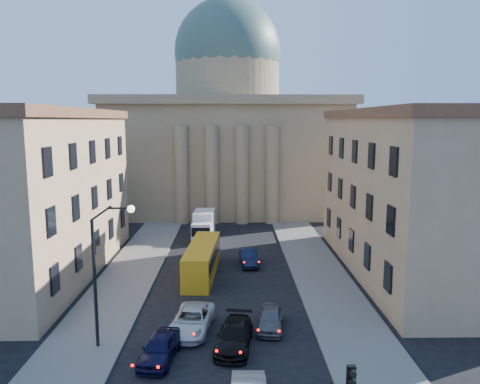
# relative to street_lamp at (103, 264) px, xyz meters

# --- Properties ---
(sidewalk_left) EXTENTS (5.00, 60.00, 0.15)m
(sidewalk_left) POSITION_rel_street_lamp_xyz_m (-1.53, 10.00, -5.21)
(sidewalk_left) COLOR #625F5A
(sidewalk_left) RESTS_ON ground
(sidewalk_right) EXTENTS (5.00, 60.00, 0.15)m
(sidewalk_right) POSITION_rel_street_lamp_xyz_m (15.47, 10.00, -5.21)
(sidewalk_right) COLOR #625F5A
(sidewalk_right) RESTS_ON ground
(church) EXTENTS (68.02, 28.76, 36.60)m
(church) POSITION_rel_street_lamp_xyz_m (6.97, 47.47, 6.59)
(church) COLOR olive
(church) RESTS_ON ground
(building_left) EXTENTS (11.60, 26.60, 14.70)m
(building_left) POSITION_rel_street_lamp_xyz_m (-10.03, 14.00, 2.14)
(building_left) COLOR tan
(building_left) RESTS_ON ground
(building_right) EXTENTS (11.60, 26.60, 14.70)m
(building_right) POSITION_rel_street_lamp_xyz_m (23.97, 14.00, 2.14)
(building_right) COLOR tan
(building_right) RESTS_ON ground
(street_lamp) EXTENTS (2.62, 0.44, 8.83)m
(street_lamp) POSITION_rel_street_lamp_xyz_m (0.00, 0.00, 0.00)
(street_lamp) COLOR black
(street_lamp) RESTS_ON ground
(car_left_near) EXTENTS (2.36, 4.60, 1.50)m
(car_left_near) POSITION_rel_street_lamp_xyz_m (3.47, -1.50, -4.54)
(car_left_near) COLOR black
(car_left_near) RESTS_ON ground
(car_left_mid) EXTENTS (3.10, 5.58, 1.48)m
(car_left_mid) POSITION_rel_street_lamp_xyz_m (4.99, 2.26, -4.55)
(car_left_mid) COLOR silver
(car_left_mid) RESTS_ON ground
(car_right_mid) EXTENTS (2.69, 5.24, 1.45)m
(car_right_mid) POSITION_rel_street_lamp_xyz_m (7.77, -0.03, -4.56)
(car_right_mid) COLOR black
(car_right_mid) RESTS_ON ground
(car_right_far) EXTENTS (2.17, 4.26, 1.39)m
(car_right_far) POSITION_rel_street_lamp_xyz_m (10.19, 2.52, -4.59)
(car_right_far) COLOR #525157
(car_right_far) RESTS_ON ground
(car_right_distant) EXTENTS (1.85, 4.54, 1.46)m
(car_right_distant) POSITION_rel_street_lamp_xyz_m (9.22, 16.46, -4.55)
(car_right_distant) COLOR black
(car_right_distant) RESTS_ON ground
(city_bus) EXTENTS (2.91, 10.08, 2.81)m
(city_bus) POSITION_rel_street_lamp_xyz_m (4.97, 13.47, -3.78)
(city_bus) COLOR gold
(city_bus) RESTS_ON ground
(box_truck) EXTENTS (2.49, 5.78, 3.12)m
(box_truck) POSITION_rel_street_lamp_xyz_m (4.29, 26.65, -3.81)
(box_truck) COLOR silver
(box_truck) RESTS_ON ground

